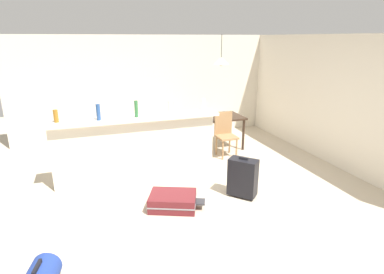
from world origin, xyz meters
TOP-DOWN VIEW (x-y plane):
  - ground_plane at (0.00, 0.00)m, footprint 13.00×13.00m
  - wall_back at (0.00, 3.05)m, footprint 6.60×0.10m
  - wall_right at (3.05, 0.30)m, footprint 0.10×6.00m
  - partition_half_wall at (-0.79, 0.54)m, footprint 2.80×0.20m
  - bar_countertop at (-0.79, 0.54)m, footprint 2.96×0.40m
  - bottle_amber at (-2.03, 0.60)m, footprint 0.07×0.07m
  - bottle_blue at (-1.38, 0.52)m, footprint 0.07×0.07m
  - bottle_green at (-0.76, 0.52)m, footprint 0.06×0.06m
  - bottle_clear at (-0.18, 0.45)m, footprint 0.07×0.07m
  - bottle_white at (0.51, 0.64)m, footprint 0.06×0.06m
  - dining_table at (1.23, 1.63)m, footprint 1.10×0.80m
  - dining_chair_near_partition at (1.18, 1.12)m, footprint 0.41×0.41m
  - pendant_lamp at (1.25, 1.58)m, footprint 0.34×0.34m
  - suitcase_flat_maroon at (-0.47, -0.66)m, footprint 0.89×0.72m
  - suitcase_upright_black at (0.67, -0.67)m, footprint 0.47×0.49m

SIDE VIEW (x-z plane):
  - ground_plane at x=0.00m, z-range -0.05..0.00m
  - suitcase_flat_maroon at x=-0.47m, z-range 0.00..0.22m
  - suitcase_upright_black at x=0.67m, z-range 0.00..0.67m
  - dining_chair_near_partition at x=1.18m, z-range 0.05..0.98m
  - partition_half_wall at x=-0.79m, z-range 0.00..1.09m
  - dining_table at x=1.23m, z-range 0.28..1.02m
  - bar_countertop at x=-0.79m, z-range 1.09..1.14m
  - bottle_amber at x=-2.03m, z-range 1.14..1.34m
  - bottle_white at x=0.51m, z-range 1.14..1.36m
  - wall_back at x=0.00m, z-range 0.00..2.50m
  - wall_right at x=3.05m, z-range 0.00..2.50m
  - bottle_clear at x=-0.18m, z-range 1.14..1.40m
  - bottle_blue at x=-1.38m, z-range 1.14..1.41m
  - bottle_green at x=-0.76m, z-range 1.14..1.42m
  - pendant_lamp at x=1.25m, z-range 1.63..2.29m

